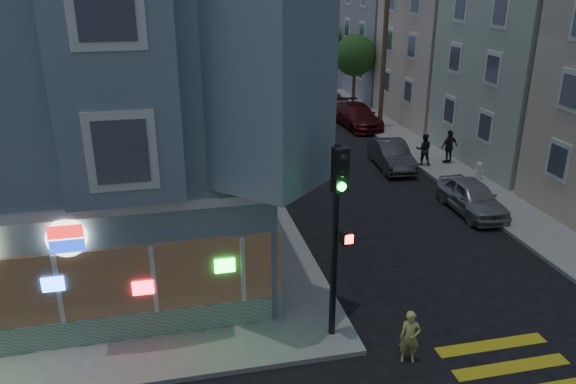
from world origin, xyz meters
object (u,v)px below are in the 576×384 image
object	(u,v)px
traffic_signal	(338,213)
parked_car_a	(472,197)
parked_car_c	(357,116)
street_tree_near	(355,55)
running_child	(410,337)
parked_car_d	(334,102)
fire_hydrant	(479,170)
parked_car_b	(391,155)
pedestrian_b	(449,147)
utility_pole	(384,54)
street_tree_far	(324,43)
pedestrian_a	(424,149)

from	to	relation	value
traffic_signal	parked_car_a	bearing A→B (deg)	30.29
parked_car_c	street_tree_near	bearing A→B (deg)	71.24
parked_car_c	running_child	bearing A→B (deg)	-108.87
parked_car_d	traffic_signal	size ratio (longest dim) A/B	0.79
parked_car_a	fire_hydrant	distance (m)	4.07
parked_car_b	parked_car_d	xyz separation A→B (m)	(1.04, 13.52, -0.10)
street_tree_near	parked_car_a	xyz separation A→B (m)	(-1.50, -19.84, -3.24)
running_child	parked_car_d	world-z (taller)	running_child
street_tree_near	parked_car_c	size ratio (longest dim) A/B	1.03
parked_car_c	parked_car_d	distance (m)	5.20
pedestrian_b	running_child	bearing A→B (deg)	45.34
utility_pole	street_tree_near	bearing A→B (deg)	88.09
street_tree_near	parked_car_d	xyz separation A→B (m)	(-1.52, -0.03, -3.33)
parked_car_c	traffic_signal	distance (m)	23.68
pedestrian_b	utility_pole	bearing A→B (deg)	-98.19
street_tree_near	parked_car_a	world-z (taller)	street_tree_near
running_child	parked_car_d	distance (m)	29.19
parked_car_a	traffic_signal	size ratio (longest dim) A/B	0.75
street_tree_far	pedestrian_b	size ratio (longest dim) A/B	3.00
parked_car_a	street_tree_far	bearing A→B (deg)	87.81
parked_car_a	pedestrian_b	bearing A→B (deg)	71.94
utility_pole	running_child	xyz separation A→B (m)	(-8.01, -22.44, -4.06)
utility_pole	street_tree_near	size ratio (longest dim) A/B	1.70
traffic_signal	parked_car_b	bearing A→B (deg)	50.85
parked_car_a	fire_hydrant	bearing A→B (deg)	56.47
street_tree_near	parked_car_c	world-z (taller)	street_tree_near
pedestrian_b	street_tree_far	bearing A→B (deg)	-102.20
utility_pole	traffic_signal	size ratio (longest dim) A/B	1.63
street_tree_near	parked_car_c	bearing A→B (deg)	-106.01
parked_car_a	parked_car_c	world-z (taller)	parked_car_c
pedestrian_b	traffic_signal	xyz separation A→B (m)	(-10.42, -13.29, 2.84)
street_tree_far	pedestrian_b	bearing A→B (deg)	-88.55
running_child	parked_car_a	xyz separation A→B (m)	(6.71, 8.60, -0.04)
utility_pole	street_tree_far	xyz separation A→B (m)	(0.20, 14.00, -0.86)
street_tree_near	running_child	bearing A→B (deg)	-106.10
running_child	parked_car_d	bearing A→B (deg)	94.29
pedestrian_a	fire_hydrant	world-z (taller)	pedestrian_a
utility_pole	running_child	world-z (taller)	utility_pole
street_tree_near	parked_car_b	bearing A→B (deg)	-100.67
pedestrian_b	parked_car_a	xyz separation A→B (m)	(-2.05, -5.97, -0.33)
parked_car_a	parked_car_b	world-z (taller)	parked_car_b
parked_car_b	street_tree_near	bearing A→B (deg)	83.89
street_tree_near	fire_hydrant	xyz separation A→B (m)	(0.80, -16.48, -3.33)
fire_hydrant	pedestrian_a	bearing A→B (deg)	123.12
running_child	parked_car_a	size ratio (longest dim) A/B	0.36
street_tree_near	pedestrian_a	world-z (taller)	street_tree_near
fire_hydrant	traffic_signal	bearing A→B (deg)	-134.96
pedestrian_a	fire_hydrant	xyz separation A→B (m)	(1.70, -2.61, -0.38)
running_child	traffic_signal	world-z (taller)	traffic_signal
parked_car_a	parked_car_b	xyz separation A→B (m)	(-1.05, 6.29, 0.00)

